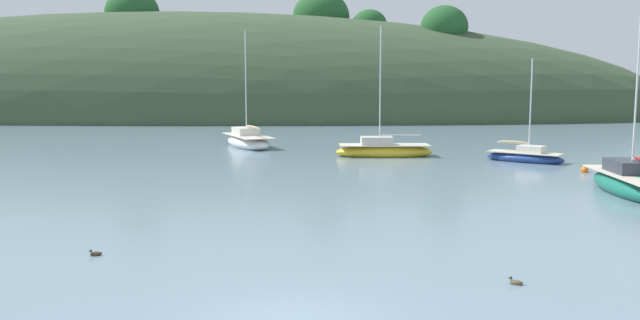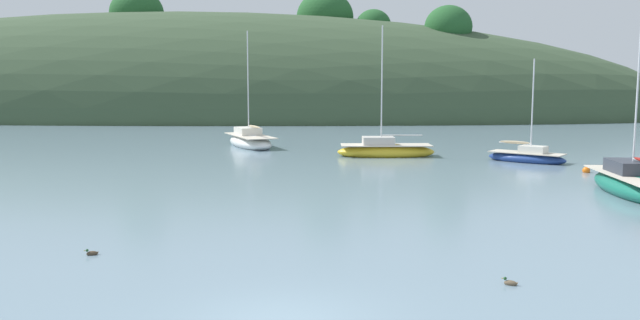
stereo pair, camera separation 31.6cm
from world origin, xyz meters
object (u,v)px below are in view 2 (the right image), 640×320
Objects in this scene: mooring_buoy_inner at (586,170)px; duck_lone_left at (92,253)px; sailboat_black_sloop at (385,150)px; sailboat_teal_outer at (527,157)px; sailboat_orange_cutter at (250,141)px; sailboat_red_portside at (635,185)px; duck_trailing at (510,283)px.

duck_lone_left is at bearing -139.26° from mooring_buoy_inner.
sailboat_black_sloop is 1.35× the size of sailboat_teal_outer.
duck_lone_left is (0.07, -33.13, -0.41)m from sailboat_orange_cutter.
sailboat_black_sloop reaches higher than sailboat_teal_outer.
sailboat_red_portside reaches higher than duck_trailing.
duck_lone_left is at bearing -111.71° from sailboat_black_sloop.
sailboat_orange_cutter is at bearing 155.04° from sailboat_teal_outer.
sailboat_black_sloop is at bearing 93.11° from duck_trailing.
sailboat_black_sloop reaches higher than mooring_buoy_inner.
duck_trailing is at bearing -86.89° from sailboat_black_sloop.
sailboat_red_portside reaches higher than duck_lone_left.
mooring_buoy_inner reaches higher than duck_trailing.
mooring_buoy_inner is 1.29× the size of duck_lone_left.
sailboat_red_portside is 18.36× the size of mooring_buoy_inner.
duck_lone_left is (-21.58, -11.65, -0.41)m from sailboat_red_portside.
sailboat_teal_outer is 16.70× the size of duck_lone_left.
duck_lone_left is at bearing -129.82° from sailboat_teal_outer.
sailboat_teal_outer is at bearing -17.12° from sailboat_black_sloop.
duck_lone_left is at bearing -89.87° from sailboat_orange_cutter.
sailboat_orange_cutter is at bearing 90.13° from duck_lone_left.
mooring_buoy_inner is at bearing -32.78° from sailboat_orange_cutter.
duck_trailing is (-9.36, -14.08, -0.41)m from sailboat_red_portside.
sailboat_teal_outer reaches higher than duck_trailing.
sailboat_red_portside is 24.19× the size of duck_trailing.
sailboat_black_sloop reaches higher than duck_lone_left.
sailboat_orange_cutter reaches higher than mooring_buoy_inner.
duck_trailing is at bearing -70.94° from sailboat_orange_cutter.
sailboat_black_sloop is at bearing -31.03° from sailboat_orange_cutter.
sailboat_teal_outer is at bearing 113.10° from mooring_buoy_inner.
sailboat_red_portside is 7.30m from mooring_buoy_inner.
sailboat_orange_cutter is at bearing 135.23° from sailboat_red_portside.
duck_trailing is at bearing -106.27° from sailboat_teal_outer.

